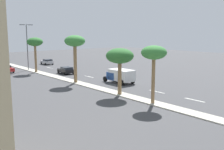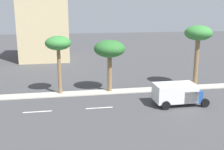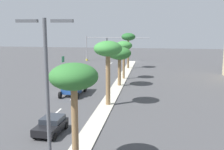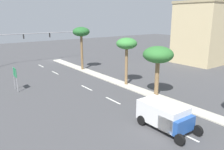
# 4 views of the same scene
# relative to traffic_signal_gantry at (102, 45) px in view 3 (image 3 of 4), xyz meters

# --- Properties ---
(ground_plane) EXTENTS (160.00, 160.00, 0.00)m
(ground_plane) POSITION_rel_traffic_signal_gantry_xyz_m (-8.11, 37.01, -4.40)
(ground_plane) COLOR #424244
(median_curb) EXTENTS (1.80, 95.03, 0.12)m
(median_curb) POSITION_rel_traffic_signal_gantry_xyz_m (-8.11, 47.57, -4.34)
(median_curb) COLOR #B7B2A3
(median_curb) RESTS_ON ground
(lane_stripe_center) EXTENTS (0.20, 2.80, 0.01)m
(lane_stripe_center) POSITION_rel_traffic_signal_gantry_xyz_m (-3.01, 4.05, -4.40)
(lane_stripe_center) COLOR silver
(lane_stripe_center) RESTS_ON ground
(lane_stripe_right) EXTENTS (0.20, 2.80, 0.01)m
(lane_stripe_right) POSITION_rel_traffic_signal_gantry_xyz_m (-3.01, 11.32, -4.40)
(lane_stripe_right) COLOR silver
(lane_stripe_right) RESTS_ON ground
(lane_stripe_far) EXTENTS (0.20, 2.80, 0.01)m
(lane_stripe_far) POSITION_rel_traffic_signal_gantry_xyz_m (-3.01, 22.33, -4.40)
(lane_stripe_far) COLOR silver
(lane_stripe_far) RESTS_ON ground
(lane_stripe_rear) EXTENTS (0.20, 2.80, 0.01)m
(lane_stripe_rear) POSITION_rel_traffic_signal_gantry_xyz_m (-3.01, 28.49, -4.40)
(lane_stripe_rear) COLOR silver
(lane_stripe_rear) RESTS_ON ground
(lane_stripe_trailing) EXTENTS (0.20, 2.80, 0.01)m
(lane_stripe_trailing) POSITION_rel_traffic_signal_gantry_xyz_m (-3.01, 38.58, -4.40)
(lane_stripe_trailing) COLOR silver
(lane_stripe_trailing) RESTS_ON ground
(lane_stripe_outboard) EXTENTS (0.20, 2.80, 0.01)m
(lane_stripe_outboard) POSITION_rel_traffic_signal_gantry_xyz_m (-3.01, 45.16, -4.40)
(lane_stripe_outboard) COLOR silver
(lane_stripe_outboard) RESTS_ON ground
(traffic_signal_gantry) EXTENTS (17.17, 0.53, 6.68)m
(traffic_signal_gantry) POSITION_rel_traffic_signal_gantry_xyz_m (0.00, 0.00, 0.00)
(traffic_signal_gantry) COLOR gray
(traffic_signal_gantry) RESTS_ON ground
(directional_road_sign) EXTENTS (0.10, 1.55, 3.15)m
(directional_road_sign) POSITION_rel_traffic_signal_gantry_xyz_m (5.22, 17.67, -2.15)
(directional_road_sign) COLOR gray
(directional_road_sign) RESTS_ON ground
(palm_tree_trailing) EXTENTS (3.08, 3.08, 7.83)m
(palm_tree_trailing) POSITION_rel_traffic_signal_gantry_xyz_m (-8.09, 12.15, 2.43)
(palm_tree_trailing) COLOR brown
(palm_tree_trailing) RESTS_ON median_curb
(palm_tree_far) EXTENTS (2.95, 2.95, 6.78)m
(palm_tree_far) POSITION_rel_traffic_signal_gantry_xyz_m (-8.41, 24.53, 1.48)
(palm_tree_far) COLOR olive
(palm_tree_far) RESTS_ON median_curb
(palm_tree_right) EXTENTS (3.70, 3.70, 6.20)m
(palm_tree_right) POSITION_rel_traffic_signal_gantry_xyz_m (-8.35, 30.47, 0.77)
(palm_tree_right) COLOR olive
(palm_tree_right) RESTS_ON median_curb
(palm_tree_front) EXTENTS (3.38, 3.38, 7.79)m
(palm_tree_front) POSITION_rel_traffic_signal_gantry_xyz_m (-8.30, 41.57, 2.27)
(palm_tree_front) COLOR olive
(palm_tree_front) RESTS_ON median_curb
(palm_tree_rear) EXTENTS (3.29, 3.29, 7.21)m
(palm_tree_rear) POSITION_rel_traffic_signal_gantry_xyz_m (-8.48, 56.75, 1.81)
(palm_tree_rear) COLOR olive
(palm_tree_rear) RESTS_ON median_curb
(street_lamp_trailing) EXTENTS (2.90, 0.24, 10.02)m
(street_lamp_trailing) POSITION_rel_traffic_signal_gantry_xyz_m (-8.35, 61.13, 1.57)
(street_lamp_trailing) COLOR #515459
(street_lamp_trailing) RESTS_ON median_curb
(sedan_black_mid) EXTENTS (2.30, 4.02, 1.44)m
(sedan_black_mid) POSITION_rel_traffic_signal_gantry_xyz_m (-4.58, 51.13, -3.63)
(sedan_black_mid) COLOR black
(sedan_black_mid) RESTS_ON ground
(box_truck) EXTENTS (2.70, 5.45, 2.27)m
(box_truck) POSITION_rel_traffic_signal_gantry_xyz_m (-2.59, 36.82, -3.14)
(box_truck) COLOR #234C99
(box_truck) RESTS_ON ground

